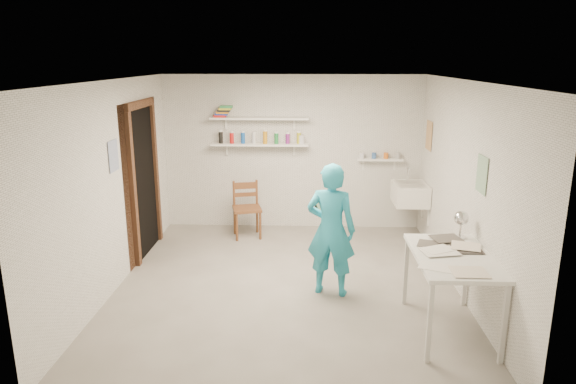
{
  "coord_description": "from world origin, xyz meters",
  "views": [
    {
      "loc": [
        0.23,
        -5.65,
        2.63
      ],
      "look_at": [
        0.0,
        0.4,
        1.05
      ],
      "focal_mm": 32.0,
      "sensor_mm": 36.0,
      "label": 1
    }
  ],
  "objects_px": {
    "wooden_chair": "(247,209)",
    "desk_lamp": "(461,218)",
    "wall_clock": "(326,203)",
    "man": "(331,230)",
    "work_table": "(450,293)",
    "belfast_sink": "(410,194)"
  },
  "relations": [
    {
      "from": "wooden_chair",
      "to": "desk_lamp",
      "type": "height_order",
      "value": "desk_lamp"
    },
    {
      "from": "man",
      "to": "desk_lamp",
      "type": "distance_m",
      "value": 1.4
    },
    {
      "from": "wall_clock",
      "to": "wooden_chair",
      "type": "xyz_separation_m",
      "value": [
        -1.12,
        1.67,
        -0.58
      ]
    },
    {
      "from": "wooden_chair",
      "to": "man",
      "type": "bearing_deg",
      "value": -71.58
    },
    {
      "from": "wooden_chair",
      "to": "desk_lamp",
      "type": "bearing_deg",
      "value": -54.97
    },
    {
      "from": "man",
      "to": "desk_lamp",
      "type": "relative_size",
      "value": 10.14
    },
    {
      "from": "belfast_sink",
      "to": "man",
      "type": "height_order",
      "value": "man"
    },
    {
      "from": "man",
      "to": "work_table",
      "type": "xyz_separation_m",
      "value": [
        1.13,
        -0.82,
        -0.36
      ]
    },
    {
      "from": "work_table",
      "to": "desk_lamp",
      "type": "distance_m",
      "value": 0.81
    },
    {
      "from": "desk_lamp",
      "to": "wall_clock",
      "type": "bearing_deg",
      "value": 158.55
    },
    {
      "from": "man",
      "to": "wall_clock",
      "type": "distance_m",
      "value": 0.34
    },
    {
      "from": "wall_clock",
      "to": "work_table",
      "type": "bearing_deg",
      "value": -26.87
    },
    {
      "from": "man",
      "to": "desk_lamp",
      "type": "bearing_deg",
      "value": -179.95
    },
    {
      "from": "belfast_sink",
      "to": "wall_clock",
      "type": "relative_size",
      "value": 2.18
    },
    {
      "from": "wall_clock",
      "to": "work_table",
      "type": "relative_size",
      "value": 0.23
    },
    {
      "from": "work_table",
      "to": "desk_lamp",
      "type": "relative_size",
      "value": 8.0
    },
    {
      "from": "belfast_sink",
      "to": "wall_clock",
      "type": "height_order",
      "value": "wall_clock"
    },
    {
      "from": "wall_clock",
      "to": "wooden_chair",
      "type": "height_order",
      "value": "wall_clock"
    },
    {
      "from": "belfast_sink",
      "to": "wooden_chair",
      "type": "relative_size",
      "value": 0.68
    },
    {
      "from": "work_table",
      "to": "desk_lamp",
      "type": "xyz_separation_m",
      "value": [
        0.2,
        0.48,
        0.62
      ]
    },
    {
      "from": "belfast_sink",
      "to": "man",
      "type": "bearing_deg",
      "value": -123.6
    },
    {
      "from": "wooden_chair",
      "to": "work_table",
      "type": "relative_size",
      "value": 0.73
    }
  ]
}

